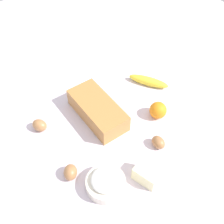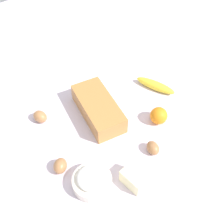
# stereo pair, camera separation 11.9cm
# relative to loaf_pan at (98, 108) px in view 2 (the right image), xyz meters

# --- Properties ---
(ground_plane) EXTENTS (2.40, 2.40, 0.02)m
(ground_plane) POSITION_rel_loaf_pan_xyz_m (0.05, 0.03, -0.05)
(ground_plane) COLOR silver
(loaf_pan) EXTENTS (0.30, 0.17, 0.08)m
(loaf_pan) POSITION_rel_loaf_pan_xyz_m (0.00, 0.00, 0.00)
(loaf_pan) COLOR #B77A3D
(loaf_pan) RESTS_ON ground_plane
(flour_bowl) EXTENTS (0.14, 0.14, 0.07)m
(flour_bowl) POSITION_rel_loaf_pan_xyz_m (0.26, -0.20, -0.01)
(flour_bowl) COLOR silver
(flour_bowl) RESTS_ON ground_plane
(banana) EXTENTS (0.19, 0.11, 0.04)m
(banana) POSITION_rel_loaf_pan_xyz_m (0.03, 0.30, -0.02)
(banana) COLOR yellow
(banana) RESTS_ON ground_plane
(orange_fruit) EXTENTS (0.07, 0.07, 0.07)m
(orange_fruit) POSITION_rel_loaf_pan_xyz_m (0.18, 0.18, -0.01)
(orange_fruit) COLOR orange
(orange_fruit) RESTS_ON ground_plane
(butter_block) EXTENTS (0.10, 0.08, 0.06)m
(butter_block) POSITION_rel_loaf_pan_xyz_m (0.34, -0.08, -0.01)
(butter_block) COLOR #F4EDB2
(butter_block) RESTS_ON ground_plane
(egg_near_butter) EXTENTS (0.07, 0.06, 0.05)m
(egg_near_butter) POSITION_rel_loaf_pan_xyz_m (0.28, 0.06, -0.02)
(egg_near_butter) COLOR #A36E42
(egg_near_butter) RESTS_ON ground_plane
(egg_beside_bowl) EXTENTS (0.07, 0.06, 0.05)m
(egg_beside_bowl) POSITION_rel_loaf_pan_xyz_m (-0.12, -0.21, -0.02)
(egg_beside_bowl) COLOR #AB7346
(egg_beside_bowl) RESTS_ON ground_plane
(egg_loose) EXTENTS (0.08, 0.08, 0.05)m
(egg_loose) POSITION_rel_loaf_pan_xyz_m (0.13, -0.26, -0.02)
(egg_loose) COLOR #A56F43
(egg_loose) RESTS_ON ground_plane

